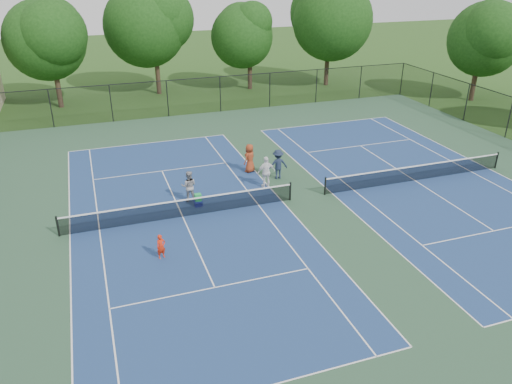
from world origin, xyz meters
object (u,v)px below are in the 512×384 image
object	(u,v)px
tree_back_d	(330,16)
bystander_b	(278,164)
ball_crate	(198,203)
ball_hopper	(198,197)
tree_back_b	(153,23)
tree_back_c	(250,32)
tree_side_e	(483,35)
bystander_a	(266,172)
child_player	(161,247)
tree_back_a	(50,37)
instructor	(189,186)
bystander_c	(250,158)

from	to	relation	value
tree_back_d	bystander_b	bearing A→B (deg)	-122.93
ball_crate	ball_hopper	size ratio (longest dim) A/B	1.03
tree_back_b	tree_back_c	bearing A→B (deg)	-6.34
tree_side_e	bystander_a	xyz separation A→B (m)	(-24.68, -11.93, -4.88)
tree_back_b	child_player	bearing A→B (deg)	-98.94
tree_side_e	tree_back_a	bearing A→B (deg)	164.48
tree_back_c	child_player	bearing A→B (deg)	-115.58
tree_back_b	bystander_b	bearing A→B (deg)	-81.59
tree_back_c	ball_crate	xyz separation A→B (m)	(-10.96, -24.07, -5.32)
tree_side_e	instructor	bearing A→B (deg)	-157.27
tree_back_d	instructor	xyz separation A→B (m)	(-19.25, -22.25, -5.96)
tree_side_e	ball_hopper	size ratio (longest dim) A/B	22.52
bystander_b	ball_crate	xyz separation A→B (m)	(-5.36, -2.07, -0.75)
tree_back_a	tree_back_d	xyz separation A→B (m)	(26.00, 0.00, 0.79)
tree_side_e	bystander_b	distance (m)	26.49
instructor	ball_hopper	bearing A→B (deg)	125.75
tree_back_b	bystander_a	xyz separation A→B (m)	(2.32, -23.93, -5.66)
tree_back_d	tree_back_b	bearing A→B (deg)	173.29
tree_back_c	bystander_b	distance (m)	23.15
instructor	bystander_a	size ratio (longest dim) A/B	0.93
tree_back_a	ball_hopper	xyz separation A→B (m)	(7.04, -23.07, -5.51)
child_player	bystander_a	xyz separation A→B (m)	(6.95, 5.56, 0.36)
instructor	bystander_b	bearing A→B (deg)	-151.58
bystander_a	tree_back_b	bearing A→B (deg)	-88.31
tree_back_b	child_player	world-z (taller)	tree_back_b
tree_back_c	bystander_c	bearing A→B (deg)	-108.54
tree_back_d	tree_side_e	distance (m)	14.18
tree_back_a	tree_back_b	world-z (taller)	tree_back_b
tree_back_a	tree_side_e	distance (m)	37.36
tree_side_e	instructor	xyz separation A→B (m)	(-29.25, -12.25, -4.94)
bystander_a	bystander_b	world-z (taller)	bystander_a
tree_side_e	bystander_c	world-z (taller)	tree_side_e
ball_crate	bystander_b	bearing A→B (deg)	21.15
tree_back_d	child_player	xyz separation A→B (m)	(-21.64, -27.48, -6.25)
tree_back_a	bystander_b	size ratio (longest dim) A/B	5.02
tree_back_a	ball_crate	size ratio (longest dim) A/B	22.47
child_player	bystander_c	world-z (taller)	bystander_c
tree_back_b	child_player	size ratio (longest dim) A/B	8.72
child_player	bystander_a	bearing A→B (deg)	19.93
tree_back_c	tree_side_e	bearing A→B (deg)	-31.43
bystander_b	bystander_c	world-z (taller)	bystander_b
tree_side_e	bystander_c	bearing A→B (deg)	-159.17
bystander_b	ball_hopper	world-z (taller)	bystander_b
tree_back_b	bystander_a	size ratio (longest dim) A/B	5.37
bystander_c	bystander_b	bearing A→B (deg)	94.58
bystander_a	bystander_b	bearing A→B (deg)	-143.05
child_player	tree_back_c	bearing A→B (deg)	45.73
tree_back_d	ball_hopper	xyz separation A→B (m)	(-18.96, -23.07, -6.30)
ball_crate	ball_hopper	bearing A→B (deg)	0.00
tree_side_e	bystander_b	bearing A→B (deg)	-155.02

